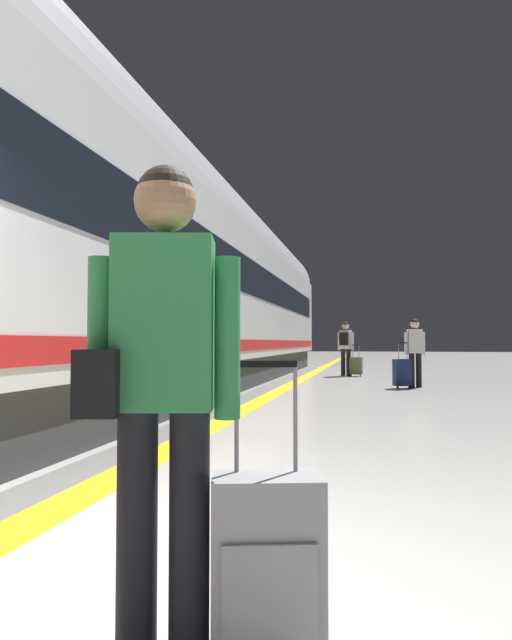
# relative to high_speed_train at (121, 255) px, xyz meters

# --- Properties ---
(ground_plane) EXTENTS (120.00, 120.00, 0.00)m
(ground_plane) POSITION_rel_high_speed_train_xyz_m (2.79, -6.24, -2.50)
(ground_plane) COLOR silver
(safety_line_strip) EXTENTS (0.36, 80.00, 0.01)m
(safety_line_strip) POSITION_rel_high_speed_train_xyz_m (2.08, 3.76, -2.50)
(safety_line_strip) COLOR yellow
(safety_line_strip) RESTS_ON ground
(tactile_edge_band) EXTENTS (0.59, 80.00, 0.01)m
(tactile_edge_band) POSITION_rel_high_speed_train_xyz_m (1.76, 3.76, -2.50)
(tactile_edge_band) COLOR slate
(tactile_edge_band) RESTS_ON ground
(high_speed_train) EXTENTS (2.94, 33.70, 4.97)m
(high_speed_train) POSITION_rel_high_speed_train_xyz_m (0.00, 0.00, 0.00)
(high_speed_train) COLOR #38383D
(high_speed_train) RESTS_ON ground
(traveller_foreground) EXTENTS (0.55, 0.36, 1.69)m
(traveller_foreground) POSITION_rel_high_speed_train_xyz_m (3.35, -6.66, -1.53)
(traveller_foreground) COLOR black
(traveller_foreground) RESTS_ON ground
(rolling_suitcase_foreground) EXTENTS (0.42, 0.32, 1.01)m
(rolling_suitcase_foreground) POSITION_rel_high_speed_train_xyz_m (3.71, -6.59, -2.17)
(rolling_suitcase_foreground) COLOR #9E9EA3
(rolling_suitcase_foreground) RESTS_ON ground
(passenger_near) EXTENTS (0.48, 0.28, 1.61)m
(passenger_near) POSITION_rel_high_speed_train_xyz_m (5.06, 5.08, -1.57)
(passenger_near) COLOR black
(passenger_near) RESTS_ON ground
(suitcase_near) EXTENTS (0.44, 0.35, 1.06)m
(suitcase_near) POSITION_rel_high_speed_train_xyz_m (4.74, 4.75, -2.14)
(suitcase_near) COLOR #19234C
(suitcase_near) RESTS_ON ground
(passenger_mid) EXTENTS (0.51, 0.40, 1.70)m
(passenger_mid) POSITION_rel_high_speed_train_xyz_m (3.25, 9.16, -1.49)
(passenger_mid) COLOR black
(passenger_mid) RESTS_ON ground
(suitcase_mid) EXTENTS (0.41, 0.29, 0.98)m
(suitcase_mid) POSITION_rel_high_speed_train_xyz_m (3.58, 9.07, -2.18)
(suitcase_mid) COLOR #596038
(suitcase_mid) RESTS_ON ground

